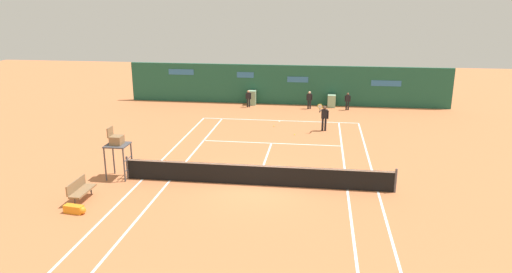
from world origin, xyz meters
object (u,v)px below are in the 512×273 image
Objects in this scene: ball_kid_right_post at (309,99)px; tennis_ball_mid_court at (274,126)px; player_bench at (80,189)px; equipment_bag at (76,209)px; ball_kid_left_post at (248,97)px; umpire_chair at (117,144)px; ball_kid_centre_post at (348,100)px; tennis_ball_near_service_line at (294,135)px; player_on_baseline at (324,116)px.

ball_kid_right_post is 5.90m from tennis_ball_mid_court.
tennis_ball_mid_court is (6.71, 12.74, -0.48)m from player_bench.
ball_kid_left_post is at bearing 78.87° from equipment_bag.
tennis_ball_mid_court is (6.32, 13.91, -0.13)m from equipment_bag.
umpire_chair is 1.84× the size of ball_kid_centre_post.
player_bench is at bearing 67.11° from ball_kid_right_post.
ball_kid_left_post is at bearing 0.34° from ball_kid_centre_post.
player_on_baseline is at bearing 34.64° from tennis_ball_near_service_line.
player_bench reaches higher than equipment_bag.
player_bench reaches higher than tennis_ball_near_service_line.
player_on_baseline reaches higher than ball_kid_right_post.
player_bench is 1.15× the size of ball_kid_left_post.
ball_kid_left_post is 19.14× the size of tennis_ball_mid_court.
umpire_chair is at bearing 169.47° from player_bench.
player_bench is at bearing 81.71° from ball_kid_left_post.
ball_kid_right_post is at bearing -175.31° from ball_kid_left_post.
player_bench is 0.82× the size of player_on_baseline.
player_on_baseline is 1.35× the size of ball_kid_right_post.
ball_kid_centre_post is at bearing 64.28° from tennis_ball_near_service_line.
tennis_ball_near_service_line is at bearing -51.80° from tennis_ball_mid_court.
ball_kid_centre_post is at bearing -176.98° from ball_kid_right_post.
ball_kid_centre_post reaches higher than tennis_ball_mid_court.
ball_kid_right_post is at bearing -71.99° from player_on_baseline.
tennis_ball_near_service_line is at bearing 87.68° from ball_kid_right_post.
umpire_chair is at bearing 64.75° from ball_kid_right_post.
tennis_ball_near_service_line is (7.77, 12.07, -0.13)m from equipment_bag.
ball_kid_centre_post is (2.83, -0.00, -0.02)m from ball_kid_right_post.
tennis_ball_mid_court is (-2.13, -5.45, -0.74)m from ball_kid_right_post.
ball_kid_centre_post reaches higher than ball_kid_left_post.
equipment_bag reaches higher than tennis_ball_mid_court.
ball_kid_left_post is at bearing 3.02° from ball_kid_right_post.
ball_kid_left_post reaches higher than tennis_ball_near_service_line.
ball_kid_left_post is (4.19, 18.19, 0.24)m from player_bench.
tennis_ball_mid_court is (-4.96, -5.45, -0.72)m from ball_kid_centre_post.
equipment_bag is 0.50× the size of player_on_baseline.
equipment_bag is 0.69× the size of ball_kid_centre_post.
ball_kid_right_post is 1.03× the size of ball_kid_centre_post.
player_bench is at bearing 58.61° from player_on_baseline.
ball_kid_centre_post reaches higher than tennis_ball_near_service_line.
tennis_ball_near_service_line is 2.34m from tennis_ball_mid_court.
ball_kid_centre_post is 19.36× the size of tennis_ball_mid_court.
player_bench is 15.67m from player_on_baseline.
player_bench is 21.99× the size of tennis_ball_near_service_line.
ball_kid_right_post reaches higher than tennis_ball_near_service_line.
tennis_ball_mid_court is at bearing 48.05° from ball_kid_centre_post.
ball_kid_left_post reaches higher than player_bench.
umpire_chair is at bearing 52.95° from player_on_baseline.
ball_kid_right_post is at bearing 151.73° from umpire_chair.
umpire_chair is 1.79× the size of ball_kid_right_post.
tennis_ball_near_service_line is at bearing 143.20° from player_bench.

